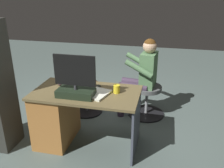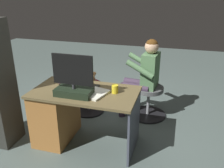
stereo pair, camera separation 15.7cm
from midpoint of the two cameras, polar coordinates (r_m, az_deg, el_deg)
The scene contains 12 objects.
ground_plane at distance 3.47m, azimuth -4.96°, elevation -10.14°, with size 10.00×10.00×0.00m, color #4F5E59.
desk at distance 3.09m, azimuth -12.85°, elevation -6.80°, with size 1.24×0.68×0.71m.
monitor at distance 2.68m, azimuth -10.27°, elevation -0.16°, with size 0.46×0.21×0.47m.
keyboard at distance 2.96m, azimuth -8.49°, elevation -0.56°, with size 0.42×0.14×0.02m, color black.
computer_mouse at distance 3.08m, azimuth -13.41°, elevation 0.12°, with size 0.06×0.10×0.04m, color #2F1F24.
cup at distance 2.76m, azimuth -0.53°, elevation -1.20°, with size 0.07×0.07×0.10m, color yellow.
tv_remote at distance 2.91m, azimuth -13.19°, elevation -1.35°, with size 0.04×0.15×0.02m, color black.
notebook_binder at distance 2.73m, azimuth -5.05°, elevation -2.37°, with size 0.22×0.30×0.02m, color silver.
office_chair_teddy at distance 3.77m, azimuth -7.27°, elevation -2.67°, with size 0.49×0.49×0.47m.
teddy_bear at distance 3.65m, azimuth -7.47°, elevation 2.23°, with size 0.22×0.22×0.32m.
visitor_chair at distance 3.69m, azimuth 6.95°, elevation -3.47°, with size 0.55×0.55×0.47m.
person at distance 3.53m, azimuth 5.84°, elevation 2.93°, with size 0.56×0.52×1.18m.
Camera 1 is at (-0.87, 2.80, 1.85)m, focal length 38.86 mm.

